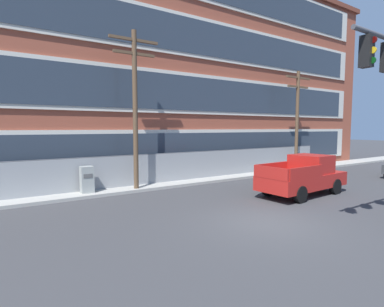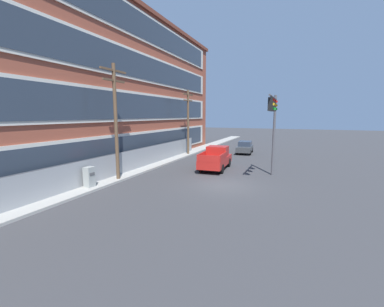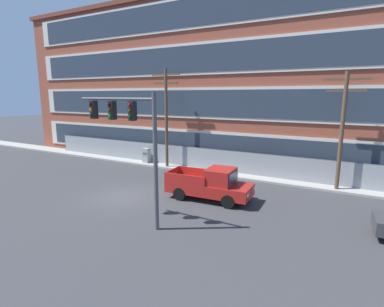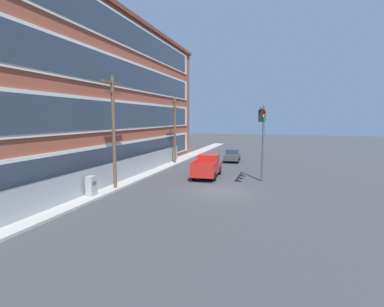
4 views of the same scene
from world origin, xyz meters
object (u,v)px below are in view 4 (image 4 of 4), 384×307
Objects in this scene: pickup_truck_red at (207,167)px; sedan_dark_grey at (232,155)px; utility_pole_midblock at (175,127)px; electrical_cabinet at (91,187)px; traffic_signal_mast at (263,128)px; utility_pole_near_corner at (114,127)px.

sedan_dark_grey is (10.69, -0.59, -0.16)m from pickup_truck_red.
utility_pole_midblock is 5.19× the size of electrical_cabinet.
sedan_dark_grey is at bearing -3.18° from pickup_truck_red.
utility_pole_midblock is (8.55, 10.66, -0.27)m from traffic_signal_mast.
utility_pole_midblock reaches higher than electrical_cabinet.
electrical_cabinet is (-9.44, 5.87, -0.20)m from pickup_truck_red.
utility_pole_near_corner reaches higher than sedan_dark_grey.
utility_pole_near_corner is at bearing -7.49° from electrical_cabinet.
utility_pole_midblock is (-4.01, 6.23, 3.62)m from sedan_dark_grey.
utility_pole_near_corner reaches higher than pickup_truck_red.
utility_pole_midblock is at bearing 122.74° from sedan_dark_grey.
traffic_signal_mast is 6.53m from pickup_truck_red.
traffic_signal_mast is at bearing -55.17° from electrical_cabinet.
utility_pole_near_corner is 4.76m from electrical_cabinet.
pickup_truck_red is 1.26× the size of sedan_dark_grey.
utility_pole_midblock is at bearing 40.16° from pickup_truck_red.
utility_pole_near_corner is (-6.91, 5.54, 3.82)m from pickup_truck_red.
utility_pole_near_corner reaches higher than traffic_signal_mast.
electrical_cabinet is at bearing 124.83° from traffic_signal_mast.
sedan_dark_grey is at bearing -57.26° from utility_pole_midblock.
utility_pole_near_corner is at bearing 160.79° from sedan_dark_grey.
electrical_cabinet is (-16.13, 0.23, -3.66)m from utility_pole_midblock.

